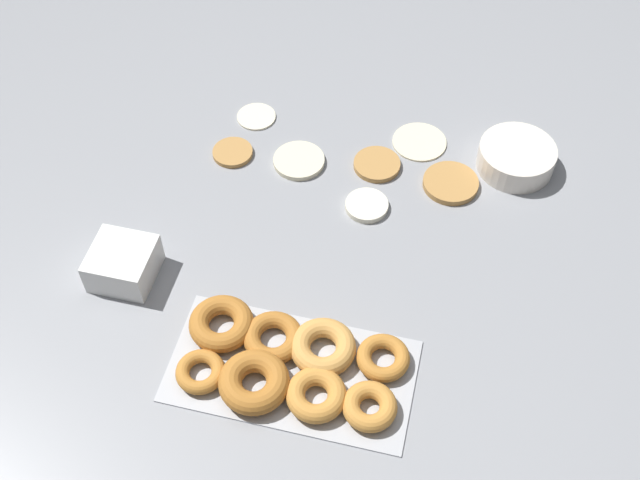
# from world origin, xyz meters

# --- Properties ---
(ground_plane) EXTENTS (3.00, 3.00, 0.00)m
(ground_plane) POSITION_xyz_m (0.00, 0.00, 0.00)
(ground_plane) COLOR gray
(pancake_0) EXTENTS (0.10, 0.10, 0.01)m
(pancake_0) POSITION_xyz_m (0.07, 0.11, 0.01)
(pancake_0) COLOR #B27F42
(pancake_0) RESTS_ON ground_plane
(pancake_1) EXTENTS (0.08, 0.08, 0.01)m
(pancake_1) POSITION_xyz_m (-0.23, 0.08, 0.01)
(pancake_1) COLOR #B27F42
(pancake_1) RESTS_ON ground_plane
(pancake_2) EXTENTS (0.09, 0.09, 0.01)m
(pancake_2) POSITION_xyz_m (0.08, 0.00, 0.01)
(pancake_2) COLOR silver
(pancake_2) RESTS_ON ground_plane
(pancake_3) EXTENTS (0.11, 0.11, 0.01)m
(pancake_3) POSITION_xyz_m (0.15, 0.20, 0.00)
(pancake_3) COLOR beige
(pancake_3) RESTS_ON ground_plane
(pancake_4) EXTENTS (0.11, 0.11, 0.01)m
(pancake_4) POSITION_xyz_m (-0.09, 0.09, 0.01)
(pancake_4) COLOR beige
(pancake_4) RESTS_ON ground_plane
(pancake_5) EXTENTS (0.08, 0.08, 0.01)m
(pancake_5) POSITION_xyz_m (-0.21, 0.20, 0.00)
(pancake_5) COLOR beige
(pancake_5) RESTS_ON ground_plane
(pancake_6) EXTENTS (0.11, 0.11, 0.01)m
(pancake_6) POSITION_xyz_m (0.23, 0.10, 0.01)
(pancake_6) COLOR #B27F42
(pancake_6) RESTS_ON ground_plane
(donut_tray) EXTENTS (0.41, 0.22, 0.05)m
(donut_tray) POSITION_xyz_m (0.02, -0.39, 0.02)
(donut_tray) COLOR #ADAFB5
(donut_tray) RESTS_ON ground_plane
(batter_bowl) EXTENTS (0.16, 0.16, 0.05)m
(batter_bowl) POSITION_xyz_m (0.35, 0.18, 0.03)
(batter_bowl) COLOR silver
(batter_bowl) RESTS_ON ground_plane
(container_stack) EXTENTS (0.11, 0.11, 0.07)m
(container_stack) POSITION_xyz_m (-0.32, -0.26, 0.03)
(container_stack) COLOR white
(container_stack) RESTS_ON ground_plane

